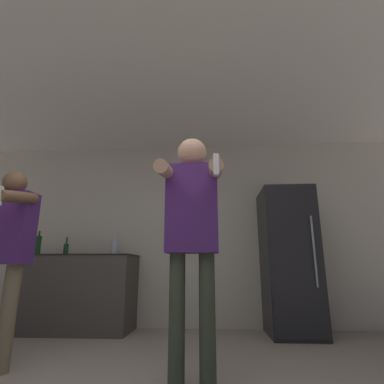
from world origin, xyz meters
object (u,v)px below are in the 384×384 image
Objects in this scene: refrigerator at (289,260)px; person_woman_foreground at (192,223)px; bottle_tall_gin at (66,249)px; person_man_side at (4,244)px; bottle_dark_rum at (38,245)px; bottle_red_label at (114,246)px.

person_woman_foreground reaches higher than refrigerator.
bottle_tall_gin is 0.16× the size of person_man_side.
refrigerator is 2.00m from person_woman_foreground.
bottle_dark_rum is 2.83m from person_woman_foreground.
person_woman_foreground is (1.81, -1.77, 0.07)m from bottle_tall_gin.
refrigerator is at bearing -2.01° from bottle_tall_gin.
person_woman_foreground is at bearing -7.88° from person_man_side.
refrigerator is at bearing -2.60° from bottle_red_label.
person_man_side reaches higher than bottle_dark_rum.
person_woman_foreground reaches higher than bottle_red_label.
person_man_side is (-2.66, -1.45, 0.09)m from refrigerator.
bottle_dark_rum is 0.20× the size of person_man_side.
bottle_tall_gin is (-2.89, 0.10, 0.15)m from refrigerator.
person_man_side reaches higher than bottle_tall_gin.
bottle_red_label is at bearing 74.78° from person_man_side.
bottle_dark_rum is 1.07× the size of bottle_red_label.
bottle_red_label is 0.17× the size of person_woman_foreground.
refrigerator reaches higher than person_man_side.
refrigerator is 5.34× the size of bottle_dark_rum.
bottle_tall_gin is at bearing 135.60° from person_woman_foreground.
person_man_side is (-1.57, 0.22, -0.13)m from person_woman_foreground.
refrigerator is 6.75× the size of bottle_tall_gin.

